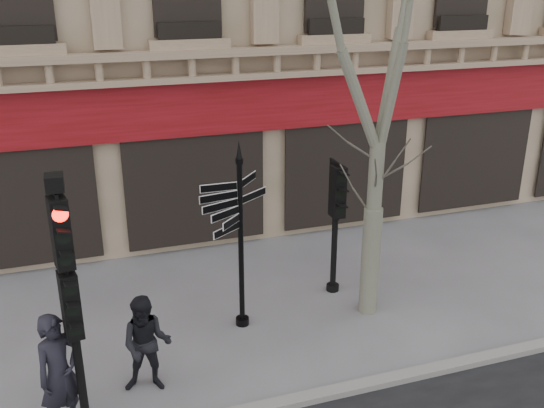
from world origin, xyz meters
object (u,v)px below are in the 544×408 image
(fingerpost, at_px, (240,205))
(pedestrian_a, at_px, (59,374))
(traffic_signal_secondary, at_px, (336,205))
(pedestrian_b, at_px, (147,345))
(traffic_signal_main, at_px, (67,277))

(fingerpost, distance_m, pedestrian_a, 4.18)
(traffic_signal_secondary, relative_size, pedestrian_b, 1.67)
(traffic_signal_secondary, distance_m, pedestrian_a, 6.29)
(traffic_signal_main, relative_size, traffic_signal_secondary, 1.42)
(pedestrian_a, distance_m, pedestrian_b, 1.45)
(pedestrian_a, height_order, pedestrian_b, pedestrian_a)
(traffic_signal_secondary, xyz_separation_m, pedestrian_b, (-4.27, -2.12, -1.14))
(pedestrian_b, bearing_deg, fingerpost, 50.58)
(fingerpost, height_order, traffic_signal_secondary, fingerpost)
(traffic_signal_main, xyz_separation_m, pedestrian_a, (-0.29, 0.06, -1.58))
(fingerpost, bearing_deg, traffic_signal_main, -170.25)
(traffic_signal_main, distance_m, traffic_signal_secondary, 6.01)
(pedestrian_b, bearing_deg, traffic_signal_secondary, 41.79)
(traffic_signal_main, xyz_separation_m, pedestrian_b, (1.05, 0.61, -1.71))
(traffic_signal_main, distance_m, pedestrian_a, 1.61)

